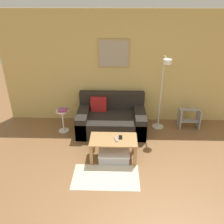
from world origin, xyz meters
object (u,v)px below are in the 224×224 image
couch (111,119)px  step_stool (189,118)px  coffee_table (113,143)px  storage_bin (114,155)px  floor_lamp (163,88)px  remote_control (116,139)px  cell_phone (120,137)px  side_table (63,119)px  book_stack (63,110)px

couch → step_stool: couch is taller
couch → coffee_table: (0.07, -1.08, 0.07)m
storage_bin → floor_lamp: 1.75m
remote_control → cell_phone: (0.08, 0.08, -0.01)m
couch → coffee_table: 1.08m
coffee_table → floor_lamp: 1.61m
cell_phone → step_stool: step_stool is taller
couch → storage_bin: 1.14m
floor_lamp → cell_phone: floor_lamp is taller
couch → storage_bin: bearing=-85.6°
couch → side_table: bearing=-173.5°
book_stack → cell_phone: book_stack is taller
book_stack → coffee_table: bearing=-40.0°
coffee_table → book_stack: bearing=140.0°
coffee_table → side_table: side_table is taller
storage_bin → book_stack: 1.58m
remote_control → step_stool: bearing=19.6°
coffee_table → remote_control: remote_control is taller
couch → step_stool: size_ratio=3.24×
couch → remote_control: size_ratio=10.01×
couch → side_table: 1.09m
couch → cell_phone: 1.06m
coffee_table → side_table: (-1.15, 0.95, -0.03)m
book_stack → step_stool: size_ratio=0.45×
floor_lamp → remote_control: size_ratio=11.29×
coffee_table → floor_lamp: (1.02, 1.03, 0.71)m
side_table → book_stack: 0.23m
coffee_table → side_table: bearing=140.4°
step_stool → cell_phone: bearing=-143.9°
coffee_table → storage_bin: coffee_table is taller
storage_bin → cell_phone: 0.37m
side_table → book_stack: bearing=-9.0°
coffee_table → cell_phone: size_ratio=6.22×
side_table → floor_lamp: bearing=2.0°
couch → step_stool: (1.80, 0.14, -0.02)m
coffee_table → step_stool: size_ratio=1.88×
cell_phone → couch: bearing=101.7°
side_table → remote_control: size_ratio=3.41×
storage_bin → step_stool: size_ratio=1.25×
floor_lamp → remote_control: 1.55m
couch → cell_phone: couch is taller
couch → storage_bin: (0.09, -1.12, -0.17)m
side_table → step_stool: 2.89m
couch → side_table: (-1.08, -0.12, 0.04)m
floor_lamp → coffee_table: bearing=-134.6°
remote_control → cell_phone: remote_control is taller
cell_phone → remote_control: bearing=-137.0°
cell_phone → floor_lamp: bearing=48.3°
storage_bin → floor_lamp: size_ratio=0.34×
cell_phone → storage_bin: bearing=-139.4°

